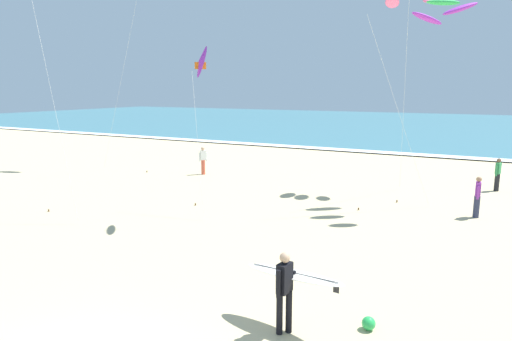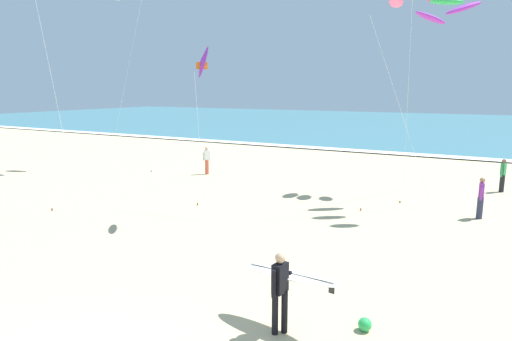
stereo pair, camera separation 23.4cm
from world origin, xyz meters
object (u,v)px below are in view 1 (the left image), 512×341
at_px(kite_arc_emerald_mid, 443,10).
at_px(bystander_purple_top, 477,197).
at_px(surfer_lead, 289,281).
at_px(beach_ball, 369,323).
at_px(kite_delta_violet_far, 200,62).
at_px(bystander_white_top, 203,160).
at_px(bystander_green_top, 498,174).

distance_m(kite_arc_emerald_mid, bystander_purple_top, 7.27).
bearing_deg(kite_arc_emerald_mid, bystander_purple_top, -23.55).
xyz_separation_m(surfer_lead, bystander_purple_top, (3.13, 10.67, -0.23)).
distance_m(bystander_purple_top, beach_ball, 10.09).
bearing_deg(kite_delta_violet_far, surfer_lead, -43.11).
distance_m(bystander_white_top, bystander_purple_top, 14.34).
bearing_deg(surfer_lead, kite_delta_violet_far, 136.89).
bearing_deg(beach_ball, surfer_lead, -153.05).
height_order(kite_delta_violet_far, beach_ball, kite_delta_violet_far).
bearing_deg(bystander_purple_top, bystander_white_top, 170.68).
height_order(surfer_lead, bystander_purple_top, surfer_lead).
bearing_deg(bystander_white_top, beach_ball, -44.46).
distance_m(kite_delta_violet_far, beach_ball, 10.32).
bearing_deg(beach_ball, kite_delta_violet_far, 147.11).
bearing_deg(beach_ball, bystander_white_top, 135.54).
bearing_deg(kite_delta_violet_far, kite_arc_emerald_mid, 40.04).
height_order(surfer_lead, bystander_white_top, surfer_lead).
xyz_separation_m(bystander_white_top, beach_ball, (12.48, -12.25, -0.67)).
bearing_deg(bystander_green_top, kite_delta_violet_far, -132.29).
distance_m(kite_arc_emerald_mid, beach_ball, 13.17).
height_order(kite_arc_emerald_mid, bystander_purple_top, kite_arc_emerald_mid).
bearing_deg(bystander_green_top, bystander_white_top, -168.29).
height_order(bystander_white_top, beach_ball, bystander_white_top).
height_order(bystander_purple_top, beach_ball, bystander_purple_top).
distance_m(bystander_white_top, bystander_green_top, 15.19).
xyz_separation_m(bystander_purple_top, bystander_green_top, (0.73, 5.41, 0.00)).
bearing_deg(bystander_green_top, kite_arc_emerald_mid, -118.61).
relative_size(bystander_white_top, beach_ball, 5.68).
relative_size(kite_arc_emerald_mid, bystander_purple_top, 5.16).
distance_m(bystander_purple_top, bystander_green_top, 5.46).
xyz_separation_m(bystander_green_top, beach_ball, (-2.40, -15.34, -0.67)).
height_order(surfer_lead, bystander_green_top, surfer_lead).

